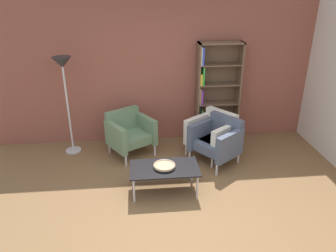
% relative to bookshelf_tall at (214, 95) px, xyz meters
% --- Properties ---
extents(ground_plane, '(8.32, 8.32, 0.00)m').
position_rel_bookshelf_tall_xyz_m(ground_plane, '(-0.96, -2.26, -0.92)').
color(ground_plane, brown).
extents(brick_back_panel, '(6.40, 0.12, 2.90)m').
position_rel_bookshelf_tall_xyz_m(brick_back_panel, '(-0.96, 0.20, 0.53)').
color(brick_back_panel, brown).
rests_on(brick_back_panel, ground_plane).
extents(bookshelf_tall, '(0.80, 0.30, 1.90)m').
position_rel_bookshelf_tall_xyz_m(bookshelf_tall, '(0.00, 0.00, 0.00)').
color(bookshelf_tall, brown).
rests_on(bookshelf_tall, ground_plane).
extents(coffee_table_low, '(1.00, 0.56, 0.40)m').
position_rel_bookshelf_tall_xyz_m(coffee_table_low, '(-1.09, -1.66, -0.55)').
color(coffee_table_low, black).
rests_on(coffee_table_low, ground_plane).
extents(decorative_bowl, '(0.32, 0.32, 0.05)m').
position_rel_bookshelf_tall_xyz_m(decorative_bowl, '(-1.09, -1.66, -0.48)').
color(decorative_bowl, tan).
rests_on(decorative_bowl, coffee_table_low).
extents(armchair_near_window, '(0.94, 0.92, 0.78)m').
position_rel_bookshelf_tall_xyz_m(armchair_near_window, '(-1.61, -0.42, -0.50)').
color(armchair_near_window, slate).
rests_on(armchair_near_window, ground_plane).
extents(armchair_corner_red, '(0.94, 0.95, 0.78)m').
position_rel_bookshelf_tall_xyz_m(armchair_corner_red, '(-0.12, -0.86, -0.50)').
color(armchair_corner_red, '#4C566B').
rests_on(armchair_corner_red, ground_plane).
extents(armchair_by_bookshelf, '(0.94, 0.95, 0.78)m').
position_rel_bookshelf_tall_xyz_m(armchair_by_bookshelf, '(-0.14, -0.62, -0.50)').
color(armchair_by_bookshelf, white).
rests_on(armchair_by_bookshelf, ground_plane).
extents(floor_lamp_torchiere, '(0.32, 0.32, 1.74)m').
position_rel_bookshelf_tall_xyz_m(floor_lamp_torchiere, '(-2.65, -0.24, 0.53)').
color(floor_lamp_torchiere, silver).
rests_on(floor_lamp_torchiere, ground_plane).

